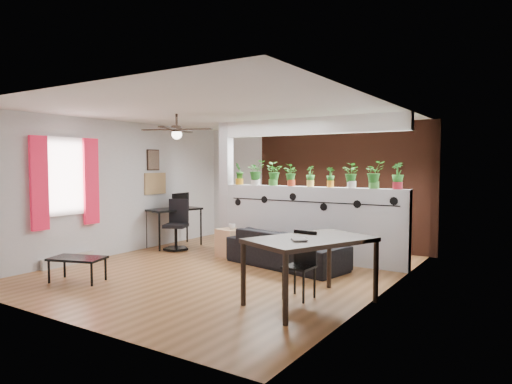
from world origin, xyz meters
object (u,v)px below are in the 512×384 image
at_px(ceiling_fan, 177,131).
at_px(sofa, 286,249).
at_px(potted_plant_1, 256,172).
at_px(cube_shelf, 230,243).
at_px(potted_plant_3, 291,174).
at_px(office_chair, 177,228).
at_px(potted_plant_6, 352,175).
at_px(cup, 232,226).
at_px(folding_chair, 302,258).
at_px(potted_plant_0, 239,173).
at_px(computer_desk, 174,212).
at_px(potted_plant_8, 398,175).
at_px(potted_plant_2, 273,173).
at_px(potted_plant_5, 330,176).
at_px(potted_plant_4, 310,176).
at_px(potted_plant_7, 374,174).
at_px(dining_table, 310,245).
at_px(coffee_table, 77,260).

height_order(ceiling_fan, sofa, ceiling_fan).
relative_size(ceiling_fan, potted_plant_1, 2.45).
bearing_deg(sofa, ceiling_fan, 47.44).
distance_m(ceiling_fan, cube_shelf, 2.39).
bearing_deg(potted_plant_3, office_chair, -165.28).
xyz_separation_m(potted_plant_6, cup, (-2.13, -0.59, -0.99)).
distance_m(cup, folding_chair, 2.81).
relative_size(potted_plant_0, folding_chair, 0.50).
relative_size(cube_shelf, office_chair, 0.52).
distance_m(cup, computer_desk, 1.73).
xyz_separation_m(potted_plant_3, cup, (-0.95, -0.59, -0.98)).
distance_m(potted_plant_0, potted_plant_6, 2.37).
bearing_deg(potted_plant_8, potted_plant_3, 180.00).
distance_m(sofa, cube_shelf, 1.29).
xyz_separation_m(potted_plant_0, potted_plant_8, (3.16, -0.00, 0.00)).
distance_m(ceiling_fan, potted_plant_2, 2.10).
xyz_separation_m(potted_plant_5, cup, (-1.74, -0.59, -0.95)).
height_order(potted_plant_4, potted_plant_7, potted_plant_7).
bearing_deg(computer_desk, potted_plant_5, 5.64).
bearing_deg(ceiling_fan, dining_table, -12.23).
distance_m(potted_plant_0, potted_plant_3, 1.19).
height_order(potted_plant_4, folding_chair, potted_plant_4).
relative_size(ceiling_fan, cube_shelf, 2.23).
xyz_separation_m(cup, dining_table, (2.52, -1.81, 0.16)).
xyz_separation_m(office_chair, dining_table, (3.90, -1.79, 0.30)).
bearing_deg(potted_plant_6, potted_plant_0, 180.00).
relative_size(potted_plant_0, potted_plant_2, 0.96).
bearing_deg(potted_plant_6, potted_plant_1, 180.00).
height_order(potted_plant_2, potted_plant_4, potted_plant_2).
xyz_separation_m(potted_plant_7, sofa, (-1.29, -0.71, -1.29)).
relative_size(potted_plant_2, potted_plant_3, 1.10).
height_order(ceiling_fan, dining_table, ceiling_fan).
height_order(potted_plant_1, coffee_table, potted_plant_1).
bearing_deg(potted_plant_3, potted_plant_8, -0.00).
xyz_separation_m(potted_plant_3, potted_plant_6, (1.18, -0.00, 0.01)).
height_order(computer_desk, folding_chair, folding_chair).
bearing_deg(potted_plant_8, potted_plant_1, 180.00).
bearing_deg(cup, office_chair, -179.25).
xyz_separation_m(potted_plant_5, dining_table, (0.78, -2.40, -0.79)).
bearing_deg(dining_table, sofa, 127.19).
distance_m(ceiling_fan, potted_plant_3, 2.29).
distance_m(potted_plant_0, sofa, 2.08).
xyz_separation_m(potted_plant_3, dining_table, (1.57, -2.40, -0.82)).
relative_size(potted_plant_8, computer_desk, 0.36).
bearing_deg(potted_plant_2, coffee_table, -113.55).
distance_m(office_chair, coffee_table, 2.74).
bearing_deg(cube_shelf, folding_chair, -22.92).
relative_size(potted_plant_5, cup, 2.72).
bearing_deg(potted_plant_6, potted_plant_7, 0.00).
xyz_separation_m(potted_plant_2, coffee_table, (-1.44, -3.31, -1.26)).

